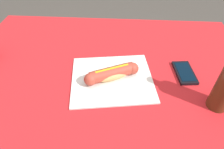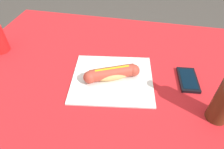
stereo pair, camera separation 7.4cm
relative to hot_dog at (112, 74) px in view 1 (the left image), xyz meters
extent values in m
cylinder|color=brown|center=(-0.54, 0.40, -0.43)|extent=(0.07, 0.07, 0.72)
cylinder|color=brown|center=(0.48, 0.40, -0.43)|extent=(0.07, 0.07, 0.72)
cube|color=brown|center=(-0.03, 0.00, -0.05)|extent=(1.18, 0.94, 0.03)
cube|color=red|center=(-0.03, 0.00, -0.03)|extent=(1.24, 1.00, 0.00)
cube|color=silver|center=(0.00, 0.00, -0.03)|extent=(0.35, 0.32, 0.01)
ellipsoid|color=tan|center=(0.00, 0.00, 0.00)|extent=(0.17, 0.12, 0.04)
cylinder|color=#A83D2D|center=(0.00, 0.00, 0.00)|extent=(0.18, 0.12, 0.05)
sphere|color=#A83D2D|center=(0.08, 0.03, 0.00)|extent=(0.05, 0.05, 0.05)
sphere|color=#A83D2D|center=(-0.08, -0.04, 0.00)|extent=(0.05, 0.05, 0.05)
cube|color=yellow|center=(0.00, 0.00, 0.02)|extent=(0.12, 0.06, 0.00)
cylinder|color=#4C7A2D|center=(-0.01, 0.01, 0.01)|extent=(0.13, 0.08, 0.02)
cube|color=black|center=(0.29, 0.06, -0.03)|extent=(0.08, 0.14, 0.01)
cube|color=black|center=(0.29, 0.06, -0.02)|extent=(0.07, 0.12, 0.00)
camera|label=1|loc=(0.04, -0.54, 0.50)|focal=31.17mm
camera|label=2|loc=(0.11, -0.53, 0.50)|focal=31.17mm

